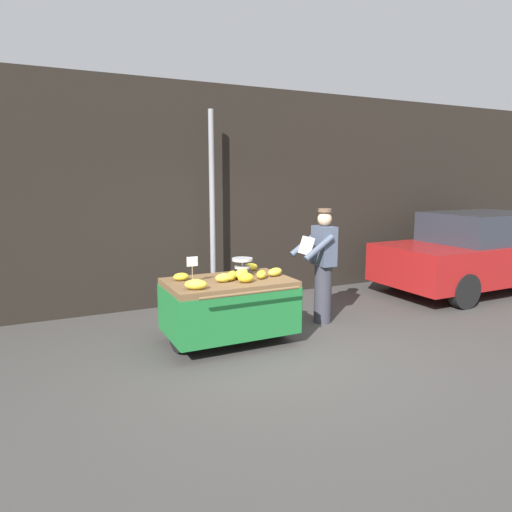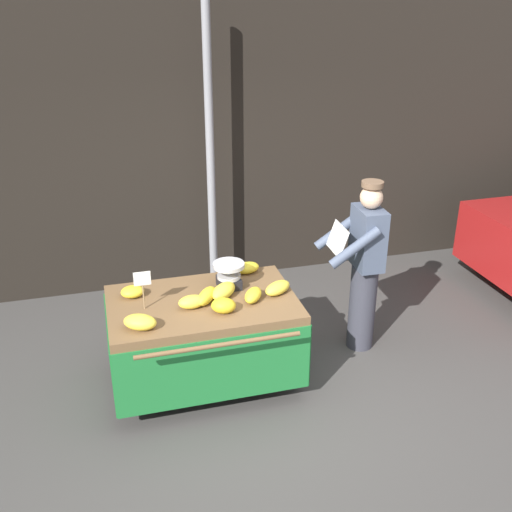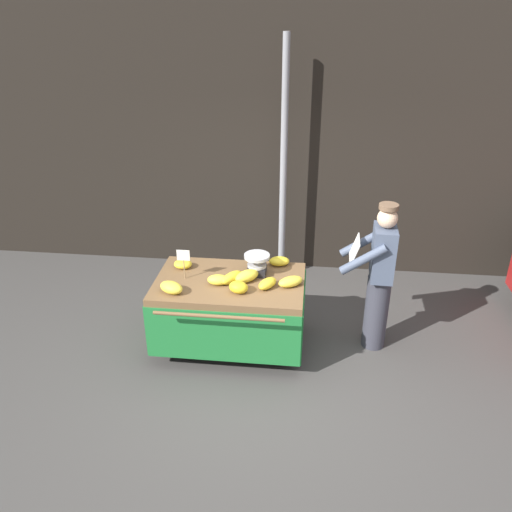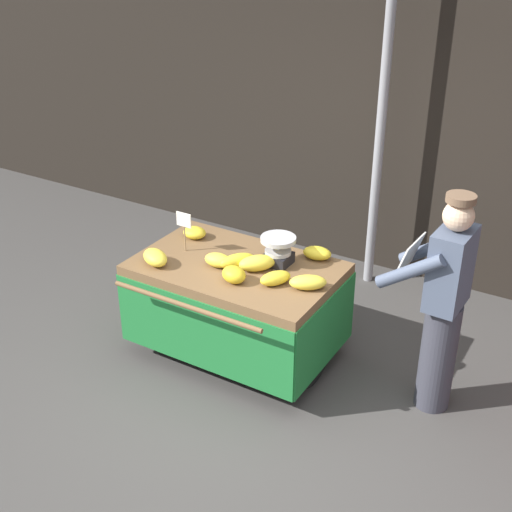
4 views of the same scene
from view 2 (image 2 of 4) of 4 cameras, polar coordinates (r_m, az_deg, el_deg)
ground_plane at (r=5.22m, az=1.89°, el=-14.87°), size 60.00×60.00×0.00m
back_wall at (r=6.91m, az=-4.89°, el=12.32°), size 16.00×0.24×3.71m
street_pole at (r=6.52m, az=-4.39°, el=9.45°), size 0.09×0.09×3.24m
banana_cart at (r=5.23m, az=-5.06°, el=-6.52°), size 1.62×1.22×0.86m
weighing_scale at (r=5.26m, az=-2.61°, el=-1.85°), size 0.28×0.28×0.24m
price_sign at (r=4.94m, az=-10.82°, el=-2.47°), size 0.14×0.01×0.34m
banana_bunch_0 at (r=4.99m, az=-6.16°, el=-4.38°), size 0.24×0.16×0.11m
banana_bunch_1 at (r=4.75m, az=-11.04°, el=-6.22°), size 0.31×0.27×0.12m
banana_bunch_2 at (r=5.06m, az=-4.75°, el=-3.83°), size 0.26×0.31×0.12m
banana_bunch_3 at (r=5.18m, az=2.08°, el=-3.07°), size 0.31×0.27×0.11m
banana_bunch_4 at (r=5.24m, az=-11.73°, el=-3.35°), size 0.21×0.18×0.10m
banana_bunch_5 at (r=5.12m, az=-3.12°, el=-3.36°), size 0.31×0.32×0.12m
banana_bunch_6 at (r=5.07m, az=-0.28°, el=-3.76°), size 0.24×0.28×0.10m
banana_bunch_7 at (r=5.54m, az=-0.85°, el=-1.14°), size 0.25×0.18×0.11m
banana_bunch_8 at (r=4.90m, az=-3.13°, el=-4.75°), size 0.24×0.22×0.13m
vendor_person at (r=5.73m, az=10.29°, el=-1.01°), size 0.59×0.53×1.71m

